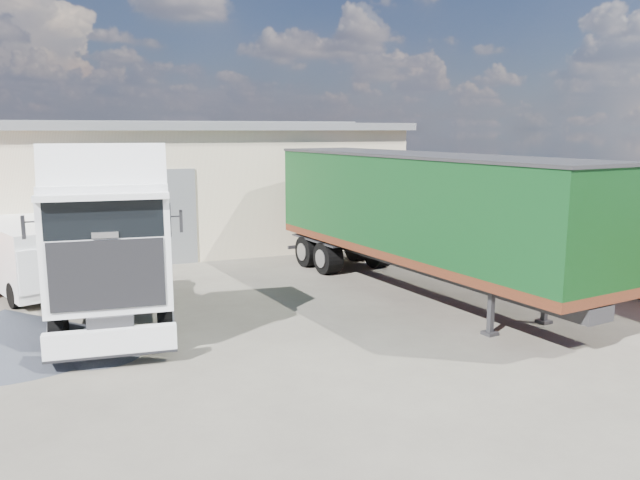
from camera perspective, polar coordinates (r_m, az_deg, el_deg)
name	(u,v)px	position (r m, az deg, el deg)	size (l,w,h in m)	color
ground	(276,344)	(15.07, -4.02, -9.49)	(120.00, 120.00, 0.00)	#2A2722
warehouse	(30,185)	(29.70, -24.96, 4.56)	(30.60, 12.60, 5.42)	beige
brick_boundary_wall	(511,228)	(25.38, 17.08, 1.05)	(0.35, 26.00, 2.50)	maroon
tractor_unit	(112,256)	(15.99, -18.53, -1.42)	(3.33, 7.36, 4.75)	black
box_trailer	(417,209)	(19.38, 8.86, 2.83)	(4.58, 13.26, 4.32)	#2D2D30
panel_van	(30,256)	(21.49, -24.96, -1.37)	(3.86, 5.75, 2.18)	black
gravel_heap	(3,333)	(16.01, -27.03, -7.60)	(6.15, 5.40, 1.04)	#1F2229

